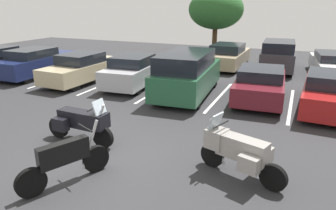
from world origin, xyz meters
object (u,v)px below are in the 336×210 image
car_red (329,92)px  car_far_charcoal (278,55)px  motorcycle_touring (81,122)px  car_black (0,60)px  motorcycle_second (65,160)px  car_far_white (333,64)px  car_navy (38,62)px  car_champagne (83,68)px  motorcycle_third (238,151)px  car_maroon (260,84)px  car_green (187,74)px  car_silver (135,71)px  car_far_tan (228,56)px

car_red → car_far_charcoal: (-2.35, 6.61, 0.21)m
motorcycle_touring → car_black: 11.78m
motorcycle_touring → car_far_charcoal: bearing=71.2°
motorcycle_touring → motorcycle_second: 2.06m
motorcycle_second → car_far_white: 15.37m
car_navy → car_champagne: (3.19, -0.17, -0.04)m
car_far_white → car_black: bearing=-159.7°
motorcycle_third → motorcycle_second: bearing=-152.6°
car_far_charcoal → car_far_white: car_far_charcoal is taller
car_maroon → car_far_white: bearing=63.1°
motorcycle_touring → car_far_white: 14.20m
car_green → car_far_charcoal: bearing=65.5°
motorcycle_second → car_navy: car_navy is taller
motorcycle_second → car_silver: size_ratio=0.44×
motorcycle_second → car_black: (-11.24, 7.61, 0.17)m
car_maroon → car_black: bearing=-178.3°
motorcycle_third → car_black: car_black is taller
car_black → car_red: 16.91m
car_navy → car_maroon: size_ratio=1.14×
car_champagne → car_green: 5.69m
car_navy → car_far_white: bearing=22.5°
car_far_charcoal → car_black: bearing=-154.8°
car_navy → car_red: bearing=-0.2°
motorcycle_third → car_black: 15.80m
motorcycle_third → car_navy: bearing=153.3°
motorcycle_second → car_navy: bearing=137.8°
car_black → car_silver: 8.49m
motorcycle_second → car_red: size_ratio=0.43×
car_silver → car_far_tan: (3.19, 6.05, -0.00)m
car_black → car_champagne: car_black is taller
car_red → car_far_white: bearing=85.1°
car_champagne → car_red: 11.19m
motorcycle_third → motorcycle_touring: bearing=179.6°
car_maroon → car_red: bearing=-4.2°
car_green → car_red: car_green is taller
car_black → car_far_white: size_ratio=0.89×
car_navy → car_green: (8.86, -0.39, 0.23)m
car_navy → car_far_tan: 11.11m
motorcycle_touring → car_silver: (-1.78, 6.35, 0.06)m
car_maroon → car_far_white: (3.06, 6.04, -0.03)m
motorcycle_third → car_navy: size_ratio=0.43×
car_navy → motorcycle_third: bearing=-26.7°
car_champagne → car_far_tan: (5.96, 6.49, 0.01)m
car_maroon → motorcycle_second: bearing=-111.3°
car_silver → car_maroon: car_silver is taller
motorcycle_touring → car_far_tan: (1.41, 12.40, 0.06)m
motorcycle_touring → car_far_white: motorcycle_touring is taller
car_maroon → car_far_tan: 6.75m
motorcycle_third → car_far_white: (2.75, 12.28, 0.00)m
car_far_tan → car_far_white: 5.77m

